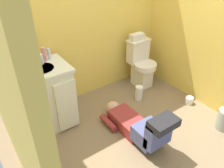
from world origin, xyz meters
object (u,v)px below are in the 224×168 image
tissue_box (137,37)px  vanity_cabinet (47,97)px  faucet (36,59)px  bottle_amber (32,59)px  toilet (141,64)px  bottle_clear (49,54)px  bottle_white (41,59)px  person_plumber (137,125)px  bottle_green (26,61)px  toilet_paper_roll (189,100)px  paper_towel_roll (139,93)px  soap_dispenser (19,63)px  bottle_pink (44,54)px

tissue_box → vanity_cabinet: bearing=-174.3°
faucet → bottle_amber: bottle_amber is taller
toilet → bottle_clear: size_ratio=5.75×
bottle_amber → bottle_white: size_ratio=0.93×
vanity_cabinet → bottle_amber: (-0.04, 0.15, 0.46)m
vanity_cabinet → bottle_clear: bearing=44.1°
person_plumber → bottle_amber: bottle_amber is taller
faucet → bottle_green: size_ratio=0.77×
bottle_clear → toilet_paper_roll: bottle_clear is taller
paper_towel_roll → soap_dispenser: bearing=165.4°
bottle_white → faucet: bearing=126.8°
bottle_clear → toilet_paper_roll: bearing=-29.2°
vanity_cabinet → bottle_green: bottle_green is taller
soap_dispenser → bottle_green: size_ratio=1.28×
bottle_green → paper_towel_roll: bearing=-15.3°
toilet → faucet: 1.66m
person_plumber → vanity_cabinet: bearing=132.5°
toilet → toilet_paper_roll: toilet is taller
faucet → bottle_clear: (0.17, 0.02, 0.02)m
toilet → paper_towel_roll: 0.51m
faucet → bottle_pink: 0.11m
toilet → toilet_paper_roll: 0.91m
faucet → toilet_paper_roll: bearing=-26.4°
faucet → bottle_pink: bearing=-4.5°
soap_dispenser → bottle_pink: 0.30m
soap_dispenser → toilet_paper_roll: (2.01, -0.88, -0.84)m
bottle_pink → bottle_clear: bottle_pink is taller
soap_dispenser → bottle_pink: (0.30, 0.01, 0.02)m
bottle_green → bottle_clear: (0.28, 0.04, 0.00)m
person_plumber → bottle_clear: (-0.59, 0.99, 0.71)m
toilet_paper_roll → toilet: bearing=106.4°
toilet → tissue_box: size_ratio=3.41×
person_plumber → faucet: bearing=128.1°
bottle_green → toilet_paper_roll: bottle_green is taller
bottle_white → toilet_paper_roll: 2.14m
bottle_green → tissue_box: bearing=1.0°
toilet → bottle_clear: 1.50m
bottle_green → paper_towel_roll: (1.39, -0.38, -0.78)m
bottle_pink → faucet: bearing=175.5°
person_plumber → bottle_pink: bottle_pink is taller
bottle_green → bottle_pink: bearing=3.5°
paper_towel_roll → bottle_pink: bearing=161.5°
person_plumber → paper_towel_roll: bearing=47.7°
bottle_green → paper_towel_roll: size_ratio=0.60×
vanity_cabinet → toilet_paper_roll: (1.82, -0.76, -0.37)m
person_plumber → bottle_green: bearing=132.5°
bottle_clear → paper_towel_roll: 1.42m
vanity_cabinet → toilet_paper_roll: size_ratio=7.45×
bottle_green → bottle_white: size_ratio=1.07×
bottle_white → bottle_pink: bearing=38.0°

